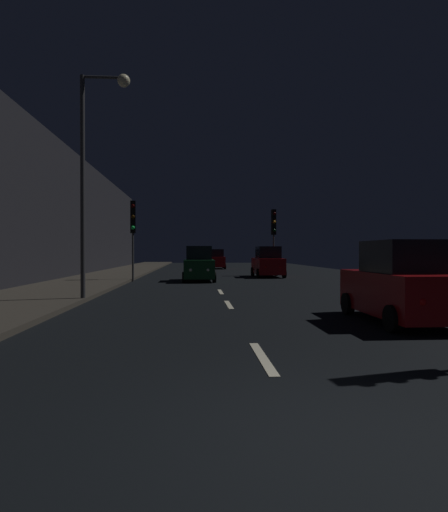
# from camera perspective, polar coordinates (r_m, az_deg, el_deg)

# --- Properties ---
(ground) EXTENTS (26.52, 84.00, 0.02)m
(ground) POSITION_cam_1_polar(r_m,az_deg,el_deg) (28.59, -1.60, -2.98)
(ground) COLOR black
(sidewalk_left) EXTENTS (4.40, 84.00, 0.15)m
(sidewalk_left) POSITION_cam_1_polar(r_m,az_deg,el_deg) (29.18, -15.61, -2.76)
(sidewalk_left) COLOR #38332B
(sidewalk_left) RESTS_ON ground
(building_facade_left) EXTENTS (0.80, 63.00, 8.56)m
(building_facade_left) POSITION_cam_1_polar(r_m,az_deg,el_deg) (26.56, -22.72, 5.98)
(building_facade_left) COLOR black
(building_facade_left) RESTS_ON ground
(lane_centerline) EXTENTS (0.16, 13.98, 0.01)m
(lane_centerline) POSITION_cam_1_polar(r_m,az_deg,el_deg) (13.48, 0.91, -6.84)
(lane_centerline) COLOR beige
(lane_centerline) RESTS_ON ground
(traffic_light_far_right) EXTENTS (0.35, 0.48, 4.93)m
(traffic_light_far_right) POSITION_cam_1_polar(r_m,az_deg,el_deg) (32.69, 6.55, 3.76)
(traffic_light_far_right) COLOR #38383A
(traffic_light_far_right) RESTS_ON ground
(traffic_light_far_left) EXTENTS (0.35, 0.48, 4.75)m
(traffic_light_far_left) POSITION_cam_1_polar(r_m,az_deg,el_deg) (26.10, -11.89, 4.25)
(traffic_light_far_left) COLOR #38383A
(traffic_light_far_left) RESTS_ON ground
(streetlamp_overhead) EXTENTS (1.70, 0.44, 7.87)m
(streetlamp_overhead) POSITION_cam_1_polar(r_m,az_deg,el_deg) (15.95, -16.56, 12.87)
(streetlamp_overhead) COLOR #2D2D30
(streetlamp_overhead) RESTS_ON ground
(car_approaching_headlights) EXTENTS (1.92, 4.16, 2.09)m
(car_approaching_headlights) POSITION_cam_1_polar(r_m,az_deg,el_deg) (26.02, -3.31, -1.20)
(car_approaching_headlights) COLOR #0F3819
(car_approaching_headlights) RESTS_ON ground
(car_parked_right_near) EXTENTS (1.85, 4.01, 2.02)m
(car_parked_right_near) POSITION_cam_1_polar(r_m,az_deg,el_deg) (11.58, 22.17, -3.53)
(car_parked_right_near) COLOR maroon
(car_parked_right_near) RESTS_ON ground
(car_distant_taillights) EXTENTS (1.87, 4.05, 2.04)m
(car_distant_taillights) POSITION_cam_1_polar(r_m,az_deg,el_deg) (45.20, -1.03, -0.51)
(car_distant_taillights) COLOR maroon
(car_distant_taillights) RESTS_ON ground
(car_parked_right_far) EXTENTS (1.95, 4.22, 2.13)m
(car_parked_right_far) POSITION_cam_1_polar(r_m,az_deg,el_deg) (30.41, 5.78, -0.92)
(car_parked_right_far) COLOR maroon
(car_parked_right_far) RESTS_ON ground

